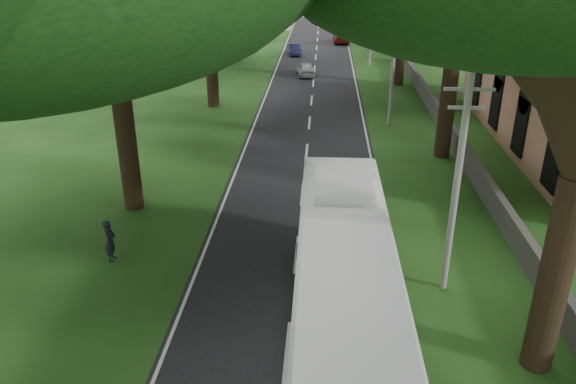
{
  "coord_description": "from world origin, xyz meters",
  "views": [
    {
      "loc": [
        0.9,
        -11.76,
        11.69
      ],
      "look_at": [
        -0.44,
        9.29,
        2.2
      ],
      "focal_mm": 35.0,
      "sensor_mm": 36.0,
      "label": 1
    }
  ],
  "objects_px": {
    "pole_mid": "(393,64)",
    "distant_car_a": "(306,69)",
    "pole_near": "(457,183)",
    "pole_far": "(371,23)",
    "distant_car_c": "(341,37)",
    "pedestrian": "(110,241)",
    "coach_bus": "(344,289)",
    "distant_car_b": "(294,49)"
  },
  "relations": [
    {
      "from": "pole_near",
      "to": "pole_far",
      "type": "xyz_separation_m",
      "value": [
        0.0,
        40.0,
        0.0
      ]
    },
    {
      "from": "coach_bus",
      "to": "pedestrian",
      "type": "height_order",
      "value": "coach_bus"
    },
    {
      "from": "distant_car_b",
      "to": "pole_near",
      "type": "bearing_deg",
      "value": -89.37
    },
    {
      "from": "coach_bus",
      "to": "distant_car_c",
      "type": "height_order",
      "value": "coach_bus"
    },
    {
      "from": "coach_bus",
      "to": "distant_car_b",
      "type": "xyz_separation_m",
      "value": [
        -4.1,
        48.99,
        -1.5
      ]
    },
    {
      "from": "pole_near",
      "to": "pedestrian",
      "type": "relative_size",
      "value": 4.57
    },
    {
      "from": "distant_car_b",
      "to": "distant_car_c",
      "type": "xyz_separation_m",
      "value": [
        5.4,
        8.33,
        0.09
      ]
    },
    {
      "from": "pole_mid",
      "to": "distant_car_c",
      "type": "xyz_separation_m",
      "value": [
        -2.51,
        33.81,
        -3.46
      ]
    },
    {
      "from": "distant_car_a",
      "to": "distant_car_c",
      "type": "xyz_separation_m",
      "value": [
        3.79,
        18.92,
        0.06
      ]
    },
    {
      "from": "pole_mid",
      "to": "distant_car_b",
      "type": "bearing_deg",
      "value": 107.27
    },
    {
      "from": "distant_car_a",
      "to": "distant_car_c",
      "type": "bearing_deg",
      "value": -110.15
    },
    {
      "from": "pole_near",
      "to": "pole_far",
      "type": "bearing_deg",
      "value": 90.0
    },
    {
      "from": "pole_mid",
      "to": "distant_car_a",
      "type": "xyz_separation_m",
      "value": [
        -6.3,
        14.89,
        -3.52
      ]
    },
    {
      "from": "pole_mid",
      "to": "distant_car_c",
      "type": "bearing_deg",
      "value": 94.25
    },
    {
      "from": "distant_car_a",
      "to": "pole_near",
      "type": "bearing_deg",
      "value": 91.4
    },
    {
      "from": "pole_near",
      "to": "distant_car_a",
      "type": "xyz_separation_m",
      "value": [
        -6.3,
        34.89,
        -3.52
      ]
    },
    {
      "from": "pole_far",
      "to": "distant_car_c",
      "type": "height_order",
      "value": "pole_far"
    },
    {
      "from": "pole_far",
      "to": "coach_bus",
      "type": "relative_size",
      "value": 0.6
    },
    {
      "from": "pole_mid",
      "to": "pole_far",
      "type": "distance_m",
      "value": 20.0
    },
    {
      "from": "pole_far",
      "to": "distant_car_b",
      "type": "bearing_deg",
      "value": 145.33
    },
    {
      "from": "pole_near",
      "to": "distant_car_b",
      "type": "distance_m",
      "value": 46.3
    },
    {
      "from": "coach_bus",
      "to": "distant_car_c",
      "type": "relative_size",
      "value": 2.82
    },
    {
      "from": "pole_near",
      "to": "pedestrian",
      "type": "xyz_separation_m",
      "value": [
        -12.84,
        1.12,
        -3.31
      ]
    },
    {
      "from": "pole_near",
      "to": "coach_bus",
      "type": "distance_m",
      "value": 5.58
    },
    {
      "from": "pedestrian",
      "to": "pole_mid",
      "type": "bearing_deg",
      "value": -39.48
    },
    {
      "from": "pole_near",
      "to": "distant_car_c",
      "type": "xyz_separation_m",
      "value": [
        -2.51,
        53.81,
        -3.46
      ]
    },
    {
      "from": "pole_far",
      "to": "coach_bus",
      "type": "distance_m",
      "value": 43.73
    },
    {
      "from": "distant_car_a",
      "to": "pedestrian",
      "type": "distance_m",
      "value": 34.39
    },
    {
      "from": "pole_mid",
      "to": "distant_car_a",
      "type": "distance_m",
      "value": 16.54
    },
    {
      "from": "pole_near",
      "to": "coach_bus",
      "type": "bearing_deg",
      "value": -137.4
    },
    {
      "from": "pole_mid",
      "to": "pedestrian",
      "type": "bearing_deg",
      "value": -124.21
    },
    {
      "from": "distant_car_c",
      "to": "pole_near",
      "type": "bearing_deg",
      "value": 91.72
    },
    {
      "from": "pole_mid",
      "to": "pole_near",
      "type": "bearing_deg",
      "value": -90.0
    },
    {
      "from": "coach_bus",
      "to": "distant_car_a",
      "type": "height_order",
      "value": "coach_bus"
    },
    {
      "from": "pole_mid",
      "to": "pole_far",
      "type": "xyz_separation_m",
      "value": [
        0.0,
        20.0,
        0.0
      ]
    },
    {
      "from": "distant_car_a",
      "to": "coach_bus",
      "type": "bearing_deg",
      "value": 84.85
    },
    {
      "from": "pole_far",
      "to": "distant_car_b",
      "type": "xyz_separation_m",
      "value": [
        -7.92,
        5.48,
        -3.55
      ]
    },
    {
      "from": "distant_car_b",
      "to": "pedestrian",
      "type": "bearing_deg",
      "value": -105.57
    },
    {
      "from": "pole_mid",
      "to": "distant_car_c",
      "type": "height_order",
      "value": "pole_mid"
    },
    {
      "from": "pole_mid",
      "to": "coach_bus",
      "type": "relative_size",
      "value": 0.6
    },
    {
      "from": "pole_mid",
      "to": "pole_far",
      "type": "relative_size",
      "value": 1.0
    },
    {
      "from": "pole_mid",
      "to": "distant_car_a",
      "type": "height_order",
      "value": "pole_mid"
    }
  ]
}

